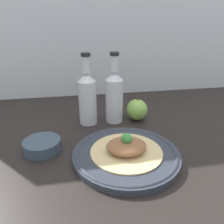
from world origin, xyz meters
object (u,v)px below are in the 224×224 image
plate (126,154)px  cider_bottle_right (114,95)px  plated_food (126,147)px  apple (137,110)px  cider_bottle_left (87,97)px  dipping_bowl (42,145)px

plate → cider_bottle_right: size_ratio=1.16×
plated_food → apple: (9.94, 24.16, 0.68)cm
plate → plated_food: bearing=0.0°
plate → plated_food: plated_food is taller
plate → apple: apple is taller
plated_food → cider_bottle_left: bearing=109.6°
plated_food → apple: bearing=67.6°
plate → apple: size_ratio=3.10×
cider_bottle_left → apple: cider_bottle_left is taller
cider_bottle_right → dipping_bowl: size_ratio=2.37×
plated_food → cider_bottle_left: cider_bottle_left is taller
plate → cider_bottle_right: 26.12cm
cider_bottle_left → plated_food: bearing=-70.4°
plate → cider_bottle_left: cider_bottle_left is taller
dipping_bowl → apple: bearing=25.8°
cider_bottle_left → dipping_bowl: bearing=-132.2°
dipping_bowl → cider_bottle_left: bearing=47.8°
plated_food → cider_bottle_right: size_ratio=0.78×
plated_food → cider_bottle_left: (-8.69, 24.46, 6.90)cm
plated_food → dipping_bowl: size_ratio=1.85×
plate → cider_bottle_left: bearing=109.6°
plated_food → dipping_bowl: (-23.66, 7.92, -1.68)cm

